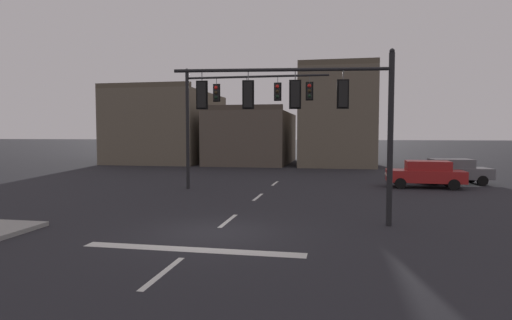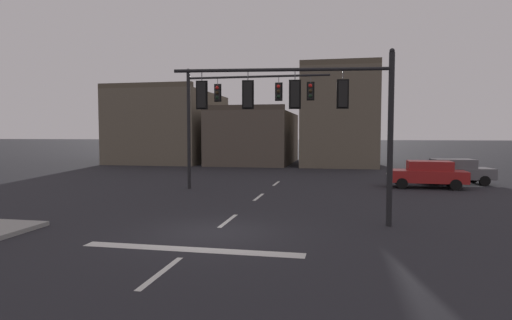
% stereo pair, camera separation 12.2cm
% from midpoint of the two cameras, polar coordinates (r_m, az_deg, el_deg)
% --- Properties ---
extents(ground_plane, '(400.00, 400.00, 0.00)m').
position_cam_midpoint_polar(ground_plane, '(14.08, -6.09, -9.74)').
color(ground_plane, '#232328').
extents(stop_bar_paint, '(6.40, 0.50, 0.01)m').
position_cam_midpoint_polar(stop_bar_paint, '(12.24, -8.88, -11.80)').
color(stop_bar_paint, silver).
rests_on(stop_bar_paint, ground).
extents(lane_centreline, '(0.16, 26.40, 0.01)m').
position_cam_midpoint_polar(lane_centreline, '(15.96, -3.98, -8.13)').
color(lane_centreline, silver).
rests_on(lane_centreline, ground).
extents(signal_mast_near_side, '(7.65, 1.04, 6.15)m').
position_cam_midpoint_polar(signal_mast_near_side, '(15.10, 7.15, 7.34)').
color(signal_mast_near_side, black).
rests_on(signal_mast_near_side, ground).
extents(signal_mast_far_side, '(8.20, 0.39, 6.98)m').
position_cam_midpoint_polar(signal_mast_far_side, '(24.31, -3.04, 7.65)').
color(signal_mast_far_side, black).
rests_on(signal_mast_far_side, ground).
extents(car_lot_nearside, '(4.52, 2.08, 1.61)m').
position_cam_midpoint_polar(car_lot_nearside, '(27.22, 21.69, -1.69)').
color(car_lot_nearside, '#A81E1E').
rests_on(car_lot_nearside, ground).
extents(car_lot_middle, '(4.60, 2.30, 1.61)m').
position_cam_midpoint_polar(car_lot_middle, '(29.90, 24.77, -1.31)').
color(car_lot_middle, slate).
rests_on(car_lot_middle, ground).
extents(building_row, '(27.76, 13.69, 9.97)m').
position_cam_midpoint_polar(building_row, '(46.92, -3.26, 4.32)').
color(building_row, '#665B4C').
rests_on(building_row, ground).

